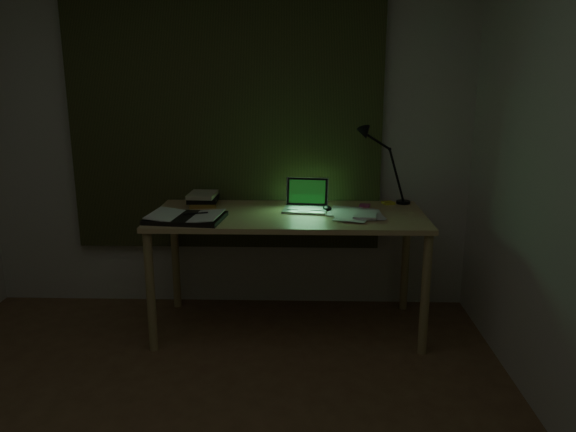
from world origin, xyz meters
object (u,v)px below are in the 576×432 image
Objects in this scene: open_textbook at (186,217)px; book_stack at (203,198)px; desk at (289,272)px; loose_papers at (357,215)px; laptop at (305,196)px; desk_lamp at (405,166)px.

open_textbook is 0.41m from book_stack.
loose_papers is at bearing -8.39° from desk.
desk is 0.52m from laptop.
desk is at bearing -20.48° from book_stack.
desk_lamp is (1.43, 0.50, 0.24)m from open_textbook.
loose_papers is 0.58m from desk_lamp.
laptop is at bearing -157.51° from desk_lamp.
book_stack is at bearing 91.16° from open_textbook.
open_textbook is 1.94× the size of book_stack.
desk is 1.08m from desk_lamp.
desk is 5.52× the size of laptop.
laptop reaches higher than loose_papers.
desk_lamp reaches higher than open_textbook.
open_textbook is 0.87× the size of desk_lamp.
desk is 3.35× the size of desk_lamp.
laptop is at bearing 157.95° from loose_papers.
desk_lamp is at bearing 25.86° from open_textbook.
laptop is 0.61× the size of desk_lamp.
open_textbook is 1.53m from desk_lamp.
desk_lamp is (0.80, 0.31, 0.67)m from desk.
laptop reaches higher than desk.
loose_papers reaches higher than desk.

